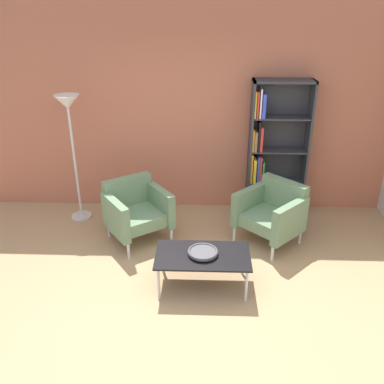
{
  "coord_description": "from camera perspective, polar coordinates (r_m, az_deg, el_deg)",
  "views": [
    {
      "loc": [
        0.23,
        -3.21,
        2.86
      ],
      "look_at": [
        0.08,
        0.84,
        0.95
      ],
      "focal_mm": 38.85,
      "sensor_mm": 36.0,
      "label": 1
    }
  ],
  "objects": [
    {
      "name": "armchair_corner_red",
      "position": [
        5.31,
        10.94,
        -2.69
      ],
      "size": [
        0.95,
        0.95,
        0.78
      ],
      "rotation": [
        0.0,
        0.0,
        -0.78
      ],
      "color": "slate",
      "rests_on": "ground_plane"
    },
    {
      "name": "brick_back_panel",
      "position": [
        5.84,
        -0.28,
        11.29
      ],
      "size": [
        6.4,
        0.12,
        2.9
      ],
      "primitive_type": "cube",
      "color": "#B2664C",
      "rests_on": "ground_plane"
    },
    {
      "name": "coffee_table_low",
      "position": [
        4.44,
        1.49,
        -8.93
      ],
      "size": [
        1.0,
        0.56,
        0.4
      ],
      "color": "black",
      "rests_on": "ground_plane"
    },
    {
      "name": "ground_plane",
      "position": [
        4.3,
        -1.59,
        -16.42
      ],
      "size": [
        8.32,
        8.32,
        0.0
      ],
      "primitive_type": "plane",
      "color": "tan"
    },
    {
      "name": "floor_lamp_torchiere",
      "position": [
        5.66,
        -16.51,
        9.77
      ],
      "size": [
        0.32,
        0.32,
        1.74
      ],
      "color": "silver",
      "rests_on": "ground_plane"
    },
    {
      "name": "armchair_spare_guest",
      "position": [
        5.31,
        -7.68,
        -2.42
      ],
      "size": [
        0.95,
        0.93,
        0.78
      ],
      "rotation": [
        0.0,
        0.0,
        0.62
      ],
      "color": "slate",
      "rests_on": "ground_plane"
    },
    {
      "name": "bookshelf_tall",
      "position": [
        5.86,
        10.86,
        5.39
      ],
      "size": [
        0.8,
        0.3,
        1.9
      ],
      "color": "#333338",
      "rests_on": "ground_plane"
    },
    {
      "name": "decorative_bowl",
      "position": [
        4.4,
        1.5,
        -8.21
      ],
      "size": [
        0.32,
        0.32,
        0.05
      ],
      "color": "#4C4C51",
      "rests_on": "coffee_table_low"
    }
  ]
}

